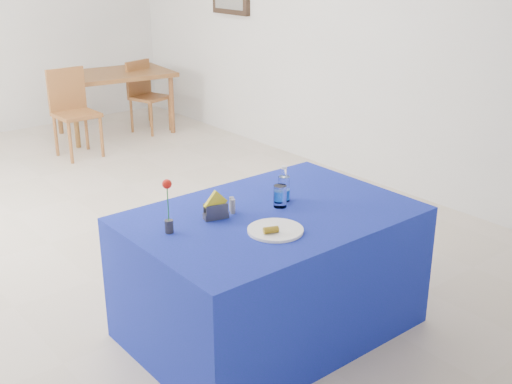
# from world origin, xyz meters

# --- Properties ---
(floor) EXTENTS (7.00, 7.00, 0.00)m
(floor) POSITION_xyz_m (0.00, 0.00, 0.00)
(floor) COLOR beige
(floor) RESTS_ON ground
(room_shell) EXTENTS (7.00, 7.00, 7.00)m
(room_shell) POSITION_xyz_m (0.00, 0.00, 1.75)
(room_shell) COLOR silver
(room_shell) RESTS_ON ground
(plate) EXTENTS (0.30, 0.30, 0.01)m
(plate) POSITION_xyz_m (-0.13, -2.22, 0.77)
(plate) COLOR white
(plate) RESTS_ON blue_table
(drinking_glass) EXTENTS (0.08, 0.08, 0.13)m
(drinking_glass) POSITION_xyz_m (0.11, -1.97, 0.82)
(drinking_glass) COLOR silver
(drinking_glass) RESTS_ON blue_table
(salt_shaker) EXTENTS (0.03, 0.03, 0.08)m
(salt_shaker) POSITION_xyz_m (-0.16, -1.88, 0.80)
(salt_shaker) COLOR gray
(salt_shaker) RESTS_ON blue_table
(pepper_shaker) EXTENTS (0.03, 0.03, 0.08)m
(pepper_shaker) POSITION_xyz_m (-0.14, -1.84, 0.80)
(pepper_shaker) COLOR slate
(pepper_shaker) RESTS_ON blue_table
(blue_table) EXTENTS (1.60, 1.10, 0.76)m
(blue_table) POSITION_xyz_m (0.02, -2.01, 0.38)
(blue_table) COLOR navy
(blue_table) RESTS_ON floor
(water_bottle) EXTENTS (0.07, 0.07, 0.21)m
(water_bottle) POSITION_xyz_m (0.20, -1.91, 0.83)
(water_bottle) COLOR white
(water_bottle) RESTS_ON blue_table
(napkin_holder) EXTENTS (0.15, 0.09, 0.17)m
(napkin_holder) POSITION_xyz_m (-0.27, -1.87, 0.81)
(napkin_holder) COLOR #3C3B41
(napkin_holder) RESTS_ON blue_table
(rose_vase) EXTENTS (0.05, 0.05, 0.30)m
(rose_vase) POSITION_xyz_m (-0.57, -1.87, 0.90)
(rose_vase) COLOR #27272C
(rose_vase) RESTS_ON blue_table
(oak_table) EXTENTS (1.46, 1.04, 0.76)m
(oak_table) POSITION_xyz_m (1.38, 2.55, 0.68)
(oak_table) COLOR brown
(oak_table) RESTS_ON floor
(chair_bg_left) EXTENTS (0.43, 0.43, 0.95)m
(chair_bg_left) POSITION_xyz_m (0.61, 2.03, 0.55)
(chair_bg_left) COLOR brown
(chair_bg_left) RESTS_ON floor
(chair_bg_right) EXTENTS (0.48, 0.48, 0.87)m
(chair_bg_right) POSITION_xyz_m (1.73, 2.42, 0.50)
(chair_bg_right) COLOR brown
(chair_bg_right) RESTS_ON floor
(banana_pieces) EXTENTS (0.09, 0.06, 0.04)m
(banana_pieces) POSITION_xyz_m (-0.18, -2.24, 0.79)
(banana_pieces) COLOR gold
(banana_pieces) RESTS_ON plate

